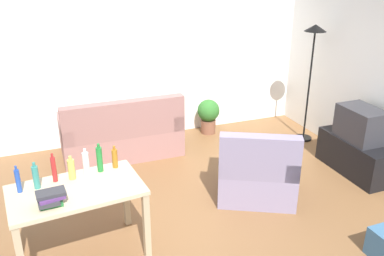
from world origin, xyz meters
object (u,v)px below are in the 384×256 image
(armchair, at_px, (257,172))
(bottle_squat, at_px, (71,169))
(torchiere_lamp, at_px, (313,52))
(bottle_blue, at_px, (18,181))
(tv, at_px, (361,124))
(bottle_red, at_px, (54,169))
(bottle_amber, at_px, (115,158))
(couch, at_px, (122,135))
(tv_stand, at_px, (356,156))
(book_stack, at_px, (50,198))
(bottle_green, at_px, (100,159))
(bottle_tall, at_px, (36,177))
(bottle_clear, at_px, (86,163))
(potted_plant, at_px, (208,114))
(desk, at_px, (77,199))

(armchair, distance_m, bottle_squat, 2.21)
(torchiere_lamp, distance_m, bottle_blue, 4.44)
(tv, xyz_separation_m, bottle_blue, (-4.15, -0.32, 0.18))
(bottle_red, bearing_deg, bottle_amber, 7.42)
(couch, distance_m, bottle_squat, 2.14)
(bottle_blue, distance_m, bottle_squat, 0.48)
(tv_stand, relative_size, bottle_red, 3.78)
(couch, xyz_separation_m, tv_stand, (2.83, -1.64, -0.07))
(tv_stand, height_order, book_stack, book_stack)
(bottle_green, bearing_deg, bottle_tall, -168.67)
(armchair, xyz_separation_m, bottle_tall, (-2.45, -0.24, 0.56))
(bottle_red, xyz_separation_m, bottle_green, (0.43, 0.05, 0.00))
(bottle_clear, bearing_deg, bottle_tall, -165.55)
(bottle_red, relative_size, bottle_amber, 1.23)
(bottle_green, bearing_deg, bottle_amber, 10.57)
(bottle_amber, bearing_deg, potted_plant, 47.65)
(bottle_amber, height_order, book_stack, bottle_amber)
(tv, distance_m, bottle_amber, 3.26)
(torchiere_lamp, bearing_deg, desk, -156.39)
(couch, relative_size, bottle_blue, 6.40)
(desk, bearing_deg, armchair, 4.41)
(torchiere_lamp, xyz_separation_m, armchair, (-1.54, -1.23, -1.09))
(potted_plant, distance_m, armchair, 2.02)
(bottle_blue, distance_m, bottle_tall, 0.15)
(tv_stand, relative_size, potted_plant, 1.93)
(desk, bearing_deg, bottle_amber, 27.95)
(couch, relative_size, torchiere_lamp, 0.93)
(bottle_tall, bearing_deg, bottle_clear, 14.45)
(bottle_blue, bearing_deg, bottle_red, 15.43)
(book_stack, bearing_deg, desk, 41.71)
(bottle_clear, distance_m, bottle_green, 0.13)
(book_stack, bearing_deg, bottle_red, 80.85)
(bottle_green, bearing_deg, tv, 3.11)
(desk, height_order, bottle_amber, bottle_amber)
(bottle_red, relative_size, bottle_green, 0.98)
(desk, height_order, bottle_blue, bottle_blue)
(couch, height_order, potted_plant, couch)
(armchair, xyz_separation_m, bottle_green, (-1.86, -0.12, 0.57))
(tv, xyz_separation_m, bottle_amber, (-3.25, -0.16, 0.16))
(potted_plant, distance_m, bottle_red, 3.37)
(torchiere_lamp, height_order, bottle_squat, torchiere_lamp)
(tv, xyz_separation_m, bottle_tall, (-4.00, -0.30, 0.18))
(bottle_squat, xyz_separation_m, book_stack, (-0.22, -0.40, -0.04))
(potted_plant, xyz_separation_m, bottle_green, (-2.07, -2.13, 0.56))
(bottle_tall, distance_m, bottle_green, 0.61)
(armchair, relative_size, bottle_amber, 5.01)
(armchair, bearing_deg, bottle_tall, 32.99)
(bottle_tall, bearing_deg, couch, 58.91)
(book_stack, bearing_deg, armchair, 13.78)
(bottle_tall, height_order, book_stack, bottle_tall)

